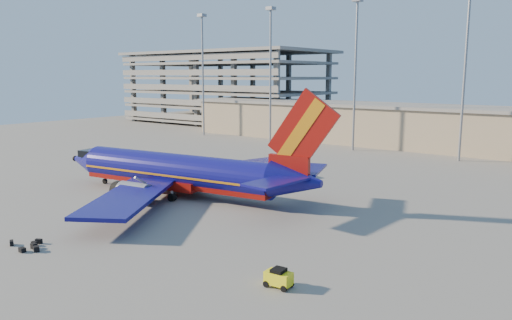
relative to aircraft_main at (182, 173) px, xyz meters
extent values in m
plane|color=slate|center=(4.35, 0.40, -2.82)|extent=(220.00, 220.00, 0.00)
cube|color=gray|center=(14.35, 58.40, 1.18)|extent=(120.00, 15.00, 8.00)
cube|color=slate|center=(14.35, 58.40, 5.38)|extent=(122.00, 16.00, 0.60)
cube|color=slate|center=(-57.65, 74.40, -1.82)|extent=(60.00, 30.00, 0.70)
cube|color=slate|center=(-57.65, 74.40, 2.38)|extent=(60.00, 30.00, 0.70)
cube|color=slate|center=(-57.65, 74.40, 6.58)|extent=(60.00, 30.00, 0.70)
cube|color=slate|center=(-57.65, 74.40, 10.78)|extent=(60.00, 30.00, 0.70)
cube|color=slate|center=(-57.65, 74.40, 14.98)|extent=(60.00, 30.00, 0.70)
cube|color=slate|center=(-57.65, 74.40, 18.18)|extent=(62.00, 32.00, 0.80)
cube|color=slate|center=(-57.65, 87.40, 7.68)|extent=(1.20, 1.20, 21.00)
cylinder|color=gray|center=(-40.65, 46.40, 11.18)|extent=(0.44, 0.44, 28.00)
cube|color=gray|center=(-40.65, 46.40, 25.48)|extent=(1.60, 1.60, 0.70)
cylinder|color=gray|center=(-20.65, 46.40, 11.18)|extent=(0.44, 0.44, 28.00)
cube|color=gray|center=(-20.65, 46.40, 25.48)|extent=(1.60, 1.60, 0.70)
cylinder|color=gray|center=(-0.65, 46.40, 11.18)|extent=(0.44, 0.44, 28.00)
cube|color=gray|center=(-0.65, 46.40, 25.48)|extent=(1.60, 1.60, 0.70)
cylinder|color=gray|center=(19.35, 46.40, 11.18)|extent=(0.44, 0.44, 28.00)
cylinder|color=navy|center=(-0.93, -0.13, 0.18)|extent=(26.95, 7.80, 4.11)
cube|color=maroon|center=(-0.93, -0.13, -0.88)|extent=(26.84, 7.04, 1.44)
cube|color=orange|center=(-0.93, -0.13, -0.10)|extent=(26.95, 7.85, 0.24)
cone|color=navy|center=(-16.42, -2.33, 0.18)|extent=(5.19, 4.72, 4.11)
cube|color=black|center=(-14.99, -2.13, 1.23)|extent=(3.04, 3.23, 0.89)
cone|color=navy|center=(15.12, 2.14, 0.57)|extent=(6.29, 4.88, 4.11)
cube|color=maroon|center=(14.24, 2.02, 2.06)|extent=(4.70, 1.26, 2.44)
cube|color=maroon|center=(15.78, 2.24, 5.95)|extent=(8.12, 1.50, 8.85)
cube|color=orange|center=(15.56, 2.21, 5.95)|extent=(5.43, 1.22, 6.95)
cube|color=navy|center=(14.15, 5.82, 1.18)|extent=(5.56, 7.81, 0.24)
cube|color=navy|center=(15.21, -1.65, 1.18)|extent=(3.81, 7.31, 0.24)
cube|color=navy|center=(-0.65, 9.77, -0.82)|extent=(10.06, 18.06, 0.39)
cube|color=navy|center=(2.09, -9.57, -0.82)|extent=(13.84, 17.52, 0.39)
cube|color=maroon|center=(-0.38, -0.05, -1.32)|extent=(7.20, 5.22, 1.11)
cylinder|color=gray|center=(-3.05, 5.40, -1.54)|extent=(4.28, 2.87, 2.33)
cylinder|color=gray|center=(-1.43, -6.03, -1.54)|extent=(4.28, 2.87, 2.33)
cylinder|color=gray|center=(-13.01, -1.85, -2.21)|extent=(0.30, 0.30, 1.22)
cylinder|color=black|center=(-13.01, -1.85, -2.46)|extent=(0.74, 0.37, 0.71)
cylinder|color=black|center=(0.32, 2.96, -2.35)|extent=(1.01, 0.74, 0.93)
cylinder|color=black|center=(1.13, -2.75, -2.35)|extent=(1.01, 0.74, 0.93)
cube|color=yellow|center=(24.70, -14.69, -2.16)|extent=(1.93, 1.20, 0.88)
cube|color=black|center=(24.70, -14.69, -1.63)|extent=(0.96, 1.04, 0.31)
cylinder|color=black|center=(23.96, -14.26, -2.59)|extent=(0.47, 0.19, 0.46)
cylinder|color=black|center=(24.04, -15.23, -2.59)|extent=(0.47, 0.19, 0.46)
cylinder|color=black|center=(25.37, -14.15, -2.59)|extent=(0.47, 0.19, 0.46)
cylinder|color=black|center=(25.44, -15.11, -2.59)|extent=(0.47, 0.19, 0.46)
cube|color=black|center=(1.56, -21.76, -2.60)|extent=(0.67, 0.53, 0.43)
cube|color=black|center=(3.90, -22.04, -2.63)|extent=(0.60, 0.43, 0.38)
cube|color=black|center=(4.72, -21.26, -2.59)|extent=(0.66, 0.60, 0.46)
cube|color=black|center=(3.21, -20.62, -2.63)|extent=(0.52, 0.39, 0.38)
cube|color=black|center=(2.99, -20.09, -2.61)|extent=(0.64, 0.51, 0.42)
cube|color=black|center=(3.85, -21.01, -2.59)|extent=(0.49, 0.40, 0.45)
camera|label=1|loc=(43.38, -41.35, 11.66)|focal=35.00mm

